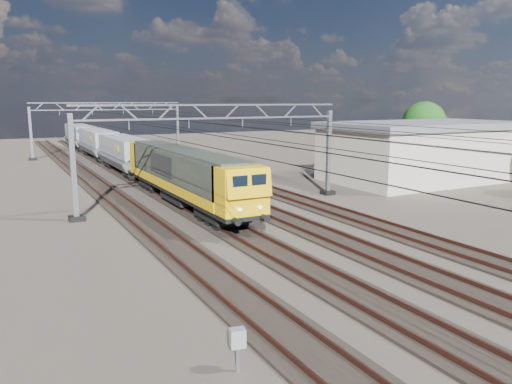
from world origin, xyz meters
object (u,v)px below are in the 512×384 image
catenary_gantry_mid (217,151)px  trackside_cabinet (238,339)px  industrial_shed (425,151)px  hopper_wagon_third (80,135)px  locomotive (184,173)px  hopper_wagon_lead (125,152)px  tree_far (427,125)px  catenary_gantry_far (109,127)px  hopper_wagon_mid (98,142)px

catenary_gantry_mid → trackside_cabinet: bearing=-112.0°
catenary_gantry_mid → industrial_shed: size_ratio=1.07×
hopper_wagon_third → industrial_shed: (24.00, -45.33, 0.49)m
trackside_cabinet → locomotive: bearing=85.0°
hopper_wagon_lead → industrial_shed: (24.00, -16.93, 0.49)m
hopper_wagon_third → tree_far: bearing=-49.3°
hopper_wagon_third → locomotive: bearing=-90.0°
hopper_wagon_lead → trackside_cabinet: (-6.23, -39.35, -1.28)m
trackside_cabinet → tree_far: bearing=49.2°
catenary_gantry_far → trackside_cabinet: bearing=-98.3°
locomotive → industrial_shed: bearing=1.8°
hopper_wagon_mid → industrial_shed: 39.31m
catenary_gantry_mid → tree_far: bearing=17.9°
locomotive → hopper_wagon_mid: bearing=90.0°
industrial_shed → tree_far: 11.55m
locomotive → hopper_wagon_third: size_ratio=1.62×
hopper_wagon_mid → locomotive: bearing=-90.0°
hopper_wagon_lead → tree_far: tree_far is taller
hopper_wagon_third → catenary_gantry_far: bearing=-80.0°
trackside_cabinet → industrial_shed: bearing=47.6°
hopper_wagon_third → industrial_shed: 51.29m
hopper_wagon_lead → tree_far: size_ratio=1.79×
locomotive → trackside_cabinet: bearing=-106.1°
catenary_gantry_mid → locomotive: (-2.00, 1.23, -1.58)m
locomotive → catenary_gantry_far: bearing=86.7°
tree_far → hopper_wagon_lead: bearing=164.2°
catenary_gantry_far → industrial_shed: 40.51m
catenary_gantry_mid → hopper_wagon_lead: 19.11m
hopper_wagon_third → trackside_cabinet: 68.05m
hopper_wagon_mid → hopper_wagon_third: 14.20m
catenary_gantry_far → tree_far: size_ratio=2.74×
catenary_gantry_far → hopper_wagon_lead: size_ratio=1.53×
locomotive → industrial_shed: industrial_shed is taller
catenary_gantry_mid → trackside_cabinet: (-8.23, -20.42, -2.95)m
tree_far → industrial_shed: bearing=-136.9°
trackside_cabinet → industrial_shed: (30.23, 22.42, 1.77)m
hopper_wagon_mid → hopper_wagon_third: bearing=90.0°
catenary_gantry_mid → hopper_wagon_lead: (-2.00, 18.93, -1.67)m
catenary_gantry_far → trackside_cabinet: size_ratio=15.81×
hopper_wagon_lead → trackside_cabinet: size_ratio=10.33×
tree_far → trackside_cabinet: bearing=-141.9°
hopper_wagon_lead → industrial_shed: size_ratio=0.70×
catenary_gantry_mid → hopper_wagon_mid: size_ratio=1.53×
locomotive → hopper_wagon_mid: locomotive is taller
industrial_shed → hopper_wagon_third: bearing=117.9°
hopper_wagon_third → tree_far: size_ratio=1.79×
catenary_gantry_far → hopper_wagon_lead: bearing=-96.7°
catenary_gantry_far → hopper_wagon_third: 11.62m
trackside_cabinet → tree_far: 49.11m
catenary_gantry_far → hopper_wagon_third: size_ratio=1.53×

